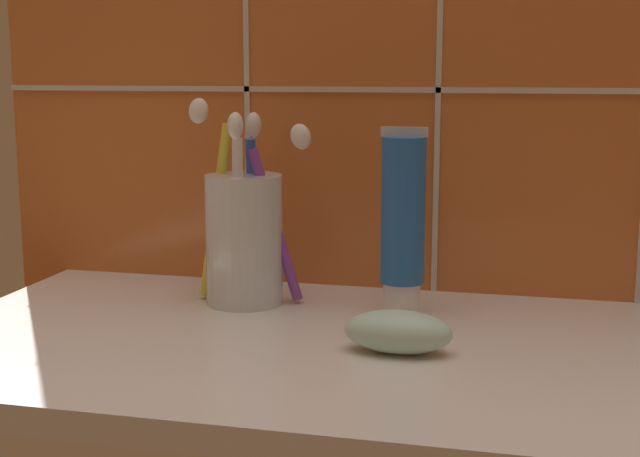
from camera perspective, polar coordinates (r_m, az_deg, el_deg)
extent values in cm
cube|color=silver|center=(67.04, 4.09, -8.19)|extent=(70.91, 34.77, 2.00)
cube|color=#C6662D|center=(81.19, 6.48, 13.34)|extent=(80.91, 1.50, 53.31)
cube|color=beige|center=(80.25, 6.31, 8.81)|extent=(80.91, 0.24, 0.50)
cube|color=beige|center=(83.94, -4.76, 13.26)|extent=(0.50, 0.24, 53.31)
cube|color=beige|center=(80.14, 7.69, 13.36)|extent=(0.50, 0.24, 53.31)
cylinder|color=silver|center=(76.92, -4.88, -0.71)|extent=(6.63, 6.63, 11.21)
cylinder|color=purple|center=(76.22, -2.87, 0.21)|extent=(4.74, 2.02, 13.28)
ellipsoid|color=white|center=(75.22, -1.24, 5.90)|extent=(2.49, 1.81, 2.58)
cylinder|color=blue|center=(78.34, -4.31, 0.75)|extent=(1.16, 2.45, 13.90)
ellipsoid|color=white|center=(78.26, -4.26, 6.64)|extent=(1.51, 2.05, 2.37)
cylinder|color=yellow|center=(77.91, -6.67, 1.13)|extent=(3.33, 1.12, 15.21)
ellipsoid|color=white|center=(77.43, -7.78, 7.47)|extent=(2.10, 1.43, 2.44)
cylinder|color=white|center=(75.11, -5.28, 0.43)|extent=(1.45, 2.53, 14.14)
ellipsoid|color=white|center=(73.31, -5.45, 6.57)|extent=(1.72, 2.17, 2.37)
cylinder|color=white|center=(74.77, 4.97, -4.40)|extent=(3.10, 3.10, 2.65)
cylinder|color=blue|center=(73.26, 5.06, 1.17)|extent=(3.64, 3.64, 12.05)
cube|color=silver|center=(72.53, 5.14, 6.19)|extent=(3.83, 0.36, 0.80)
ellipsoid|color=silver|center=(64.42, 5.01, -6.59)|extent=(7.83, 4.11, 3.11)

